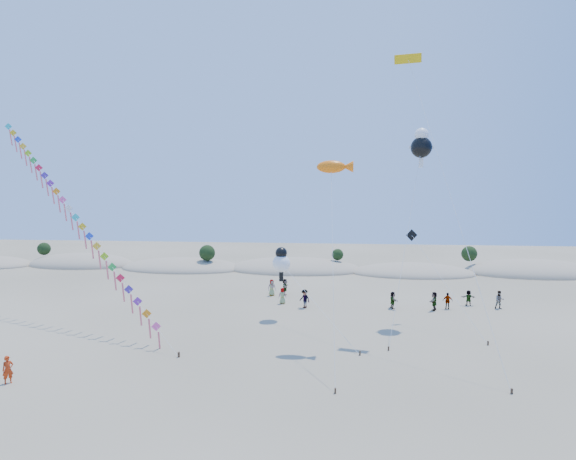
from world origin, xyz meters
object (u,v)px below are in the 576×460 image
Objects in this scene: fish_kite at (335,167)px; kite_train at (70,210)px; parafoil_kite at (410,65)px; flyer_foreground at (8,370)px.

kite_train is at bearing 170.73° from fish_kite.
parafoil_kite is at bearing 0.74° from kite_train.
kite_train is 1.77× the size of fish_kite.
kite_train reaches higher than fish_kite.
flyer_foreground is at bearing -151.71° from fish_kite.
flyer_foreground is (4.00, -13.63, -8.59)m from kite_train.
fish_kite is 8.22× the size of flyer_foreground.
fish_kite is at bearing -18.67° from flyer_foreground.
kite_train is at bearing -179.26° from parafoil_kite.
kite_train is at bearing 59.40° from flyer_foreground.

